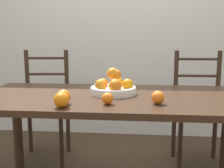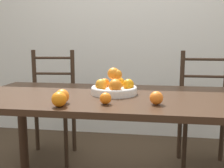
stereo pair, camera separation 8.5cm
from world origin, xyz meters
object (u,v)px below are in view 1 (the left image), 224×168
Objects in this scene: fruit_bowl at (113,87)px; orange_loose_3 at (61,100)px; orange_loose_0 at (107,98)px; chair_left at (45,108)px; orange_loose_1 at (158,97)px; chair_right at (199,112)px; orange_loose_2 at (63,97)px.

orange_loose_3 is at bearing -122.48° from fruit_bowl.
orange_loose_3 is (-0.22, -0.09, 0.01)m from orange_loose_0.
chair_left is (-0.70, 0.69, -0.34)m from fruit_bowl.
orange_loose_1 is (0.26, 0.03, 0.00)m from orange_loose_0.
orange_loose_1 is (0.26, -0.24, -0.01)m from fruit_bowl.
chair_left is at bearing 179.88° from chair_right.
orange_loose_2 is 0.07× the size of chair_right.
fruit_bowl reaches higher than orange_loose_3.
orange_loose_0 is 0.82× the size of orange_loose_2.
fruit_bowl is 0.37m from orange_loose_2.
chair_right reaches higher than orange_loose_2.
chair_left is 1.00× the size of chair_right.
chair_left is at bearing 125.74° from orange_loose_0.
orange_loose_2 is at bearing 97.90° from orange_loose_3.
chair_right is at bearing 53.95° from orange_loose_0.
orange_loose_1 is at bearing 13.81° from orange_loose_3.
orange_loose_3 is (0.01, -0.07, 0.00)m from orange_loose_2.
chair_right reaches higher than orange_loose_0.
fruit_bowl is 0.28× the size of chair_left.
chair_right is (0.92, 1.05, -0.33)m from orange_loose_3.
orange_loose_1 is 1.08m from chair_right.
fruit_bowl is 3.71× the size of orange_loose_3.
chair_right is (0.70, 0.97, -0.32)m from orange_loose_0.
orange_loose_0 is 0.24m from orange_loose_3.
orange_loose_2 is 0.08m from orange_loose_3.
orange_loose_1 is 0.93× the size of orange_loose_2.
orange_loose_0 is 0.06× the size of chair_right.
fruit_bowl is 4.62× the size of orange_loose_0.
orange_loose_1 is 1.38m from chair_left.
orange_loose_0 is 1.24m from chair_right.
fruit_bowl is at bearing 88.50° from orange_loose_0.
fruit_bowl is at bearing 49.94° from orange_loose_2.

